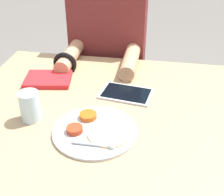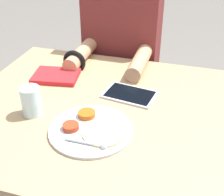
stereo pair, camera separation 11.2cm
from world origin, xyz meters
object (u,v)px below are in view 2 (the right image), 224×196
(thali_tray, at_px, (91,129))
(tablet_device, at_px, (130,95))
(red_notebook, at_px, (56,76))
(person_diner, at_px, (121,75))
(drinking_glass, at_px, (31,101))

(thali_tray, xyz_separation_m, tablet_device, (0.07, 0.26, -0.00))
(red_notebook, bearing_deg, tablet_device, -8.47)
(thali_tray, bearing_deg, tablet_device, 74.92)
(thali_tray, height_order, tablet_device, thali_tray)
(red_notebook, height_order, person_diner, person_diner)
(tablet_device, bearing_deg, thali_tray, -105.08)
(thali_tray, relative_size, drinking_glass, 2.64)
(thali_tray, xyz_separation_m, red_notebook, (-0.28, 0.31, 0.00))
(thali_tray, xyz_separation_m, drinking_glass, (-0.24, 0.04, 0.05))
(tablet_device, height_order, drinking_glass, drinking_glass)
(tablet_device, relative_size, drinking_glass, 2.03)
(red_notebook, relative_size, person_diner, 0.18)
(tablet_device, distance_m, person_diner, 0.52)
(red_notebook, distance_m, drinking_glass, 0.28)
(person_diner, bearing_deg, thali_tray, -83.05)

